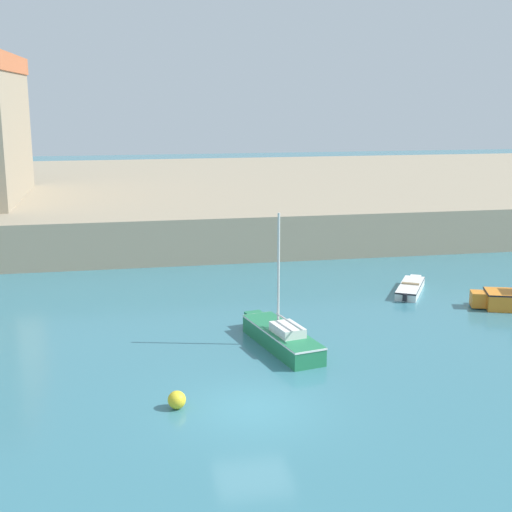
# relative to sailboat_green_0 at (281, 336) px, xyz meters

# --- Properties ---
(ground_plane) EXTENTS (200.00, 200.00, 0.00)m
(ground_plane) POSITION_rel_sailboat_green_0_xyz_m (-2.15, -5.43, -0.46)
(ground_plane) COLOR teal
(quay_seawall) EXTENTS (120.00, 40.00, 2.77)m
(quay_seawall) POSITION_rel_sailboat_green_0_xyz_m (-2.15, 34.50, 0.92)
(quay_seawall) COLOR gray
(quay_seawall) RESTS_ON ground
(sailboat_green_0) EXTENTS (2.41, 5.68, 5.42)m
(sailboat_green_0) POSITION_rel_sailboat_green_0_xyz_m (0.00, 0.00, 0.00)
(sailboat_green_0) COLOR #237A4C
(sailboat_green_0) RESTS_ON ground
(dinghy_white_4) EXTENTS (2.75, 3.93, 0.52)m
(dinghy_white_4) POSITION_rel_sailboat_green_0_xyz_m (8.30, 6.69, -0.22)
(dinghy_white_4) COLOR white
(dinghy_white_4) RESTS_ON ground
(mooring_buoy) EXTENTS (0.59, 0.59, 0.59)m
(mooring_buoy) POSITION_rel_sailboat_green_0_xyz_m (-4.56, -4.93, -0.17)
(mooring_buoy) COLOR yellow
(mooring_buoy) RESTS_ON ground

